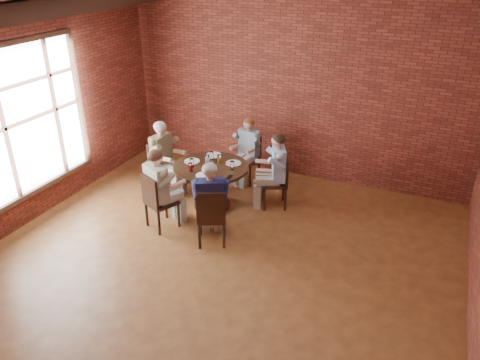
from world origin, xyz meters
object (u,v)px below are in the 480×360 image
at_px(chair_e, 211,215).
at_px(diner_e, 211,204).
at_px(chair_a, 279,179).
at_px(diner_c, 164,158).
at_px(diner_d, 160,189).
at_px(dining_table, 211,178).
at_px(chair_b, 249,156).
at_px(chair_c, 161,165).
at_px(diner_a, 275,171).
at_px(chair_d, 157,200).
at_px(smartphone, 230,177).
at_px(diner_b, 247,151).

bearing_deg(chair_e, diner_e, -90.00).
distance_m(chair_a, chair_e, 1.61).
bearing_deg(diner_c, diner_d, -141.81).
distance_m(dining_table, chair_b, 1.20).
height_order(dining_table, chair_c, chair_c).
relative_size(chair_b, diner_c, 0.67).
bearing_deg(chair_c, diner_a, -73.46).
relative_size(chair_c, chair_d, 1.00).
relative_size(diner_c, smartphone, 9.78).
relative_size(diner_a, diner_c, 0.99).
distance_m(dining_table, chair_a, 1.14).
height_order(chair_b, chair_e, chair_e).
distance_m(diner_c, diner_d, 1.20).
bearing_deg(dining_table, diner_b, 80.81).
relative_size(chair_d, chair_e, 1.01).
distance_m(dining_table, diner_d, 0.99).
height_order(chair_c, chair_d, chair_d).
bearing_deg(dining_table, chair_c, 171.29).
distance_m(chair_e, diner_e, 0.17).
height_order(diner_a, chair_e, diner_a).
height_order(chair_a, diner_b, diner_b).
xyz_separation_m(dining_table, diner_d, (-0.41, -0.90, 0.13)).
height_order(diner_d, chair_e, diner_d).
bearing_deg(chair_c, diner_b, -44.62).
bearing_deg(chair_d, chair_a, -110.83).
xyz_separation_m(diner_d, chair_e, (0.94, -0.15, -0.16)).
xyz_separation_m(chair_d, chair_e, (0.98, -0.07, -0.00)).
bearing_deg(smartphone, chair_a, 44.87).
relative_size(diner_b, diner_e, 0.95).
bearing_deg(chair_c, chair_a, -72.82).
bearing_deg(diner_e, smartphone, -114.18).
height_order(diner_c, diner_d, diner_d).
bearing_deg(diner_a, dining_table, -90.00).
bearing_deg(diner_d, diner_b, -81.74).
height_order(chair_d, chair_e, chair_d).
xyz_separation_m(chair_c, smartphone, (1.55, -0.42, 0.25)).
relative_size(chair_a, diner_d, 0.70).
relative_size(diner_a, chair_d, 1.40).
height_order(diner_a, chair_c, diner_a).
bearing_deg(diner_c, dining_table, -90.00).
distance_m(dining_table, chair_c, 1.10).
height_order(diner_b, chair_c, diner_b).
bearing_deg(chair_a, dining_table, -90.00).
distance_m(diner_a, smartphone, 0.87).
distance_m(dining_table, diner_b, 1.13).
distance_m(dining_table, smartphone, 0.57).
distance_m(chair_b, chair_d, 2.25).
bearing_deg(dining_table, diner_a, 25.02).
relative_size(dining_table, chair_c, 1.34).
distance_m(chair_b, chair_c, 1.63).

